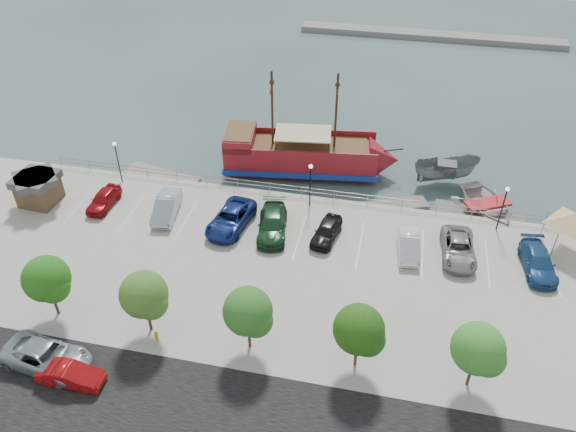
# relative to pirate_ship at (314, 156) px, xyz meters

# --- Properties ---
(ground) EXTENTS (160.00, 160.00, 0.00)m
(ground) POSITION_rel_pirate_ship_xyz_m (0.93, -13.57, -1.83)
(ground) COLOR #384B48
(street) EXTENTS (100.00, 8.00, 0.04)m
(street) POSITION_rel_pirate_ship_xyz_m (0.93, -29.57, -0.82)
(street) COLOR black
(street) RESTS_ON land_slab
(sidewalk) EXTENTS (100.00, 4.00, 0.05)m
(sidewalk) POSITION_rel_pirate_ship_xyz_m (0.93, -23.57, -0.82)
(sidewalk) COLOR #949494
(sidewalk) RESTS_ON land_slab
(seawall_railing) EXTENTS (50.00, 0.06, 1.00)m
(seawall_railing) POSITION_rel_pirate_ship_xyz_m (0.93, -5.77, -0.30)
(seawall_railing) COLOR slate
(seawall_railing) RESTS_ON land_slab
(far_shore) EXTENTS (40.00, 3.00, 0.80)m
(far_shore) POSITION_rel_pirate_ship_xyz_m (10.93, 41.43, -1.43)
(far_shore) COLOR gray
(far_shore) RESTS_ON ground
(pirate_ship) EXTENTS (17.53, 6.82, 10.93)m
(pirate_ship) POSITION_rel_pirate_ship_xyz_m (0.00, 0.00, 0.00)
(pirate_ship) COLOR maroon
(pirate_ship) RESTS_ON ground
(patrol_boat) EXTENTS (6.78, 4.21, 2.46)m
(patrol_boat) POSITION_rel_pirate_ship_xyz_m (12.78, 0.74, -0.60)
(patrol_boat) COLOR slate
(patrol_boat) RESTS_ON ground
(speedboat) EXTENTS (7.37, 8.18, 1.39)m
(speedboat) POSITION_rel_pirate_ship_xyz_m (16.44, -3.53, -1.13)
(speedboat) COLOR beige
(speedboat) RESTS_ON ground
(dock_west) EXTENTS (7.93, 3.69, 0.44)m
(dock_west) POSITION_rel_pirate_ship_xyz_m (-14.32, -4.37, -1.61)
(dock_west) COLOR gray
(dock_west) RESTS_ON ground
(dock_mid) EXTENTS (6.54, 4.10, 0.36)m
(dock_mid) POSITION_rel_pirate_ship_xyz_m (8.23, -4.37, -1.65)
(dock_mid) COLOR slate
(dock_mid) RESTS_ON ground
(dock_east) EXTENTS (8.01, 3.19, 0.45)m
(dock_east) POSITION_rel_pirate_ship_xyz_m (15.77, -4.37, -1.61)
(dock_east) COLOR slate
(dock_east) RESTS_ON ground
(shed) EXTENTS (3.54, 3.54, 2.75)m
(shed) POSITION_rel_pirate_ship_xyz_m (-22.70, -11.58, 0.64)
(shed) COLOR brown
(shed) RESTS_ON land_slab
(canopy_tent) EXTENTS (5.13, 5.13, 3.82)m
(canopy_tent) POSITION_rel_pirate_ship_xyz_m (22.05, -8.29, 2.50)
(canopy_tent) COLOR slate
(canopy_tent) RESTS_ON land_slab
(street_van) EXTENTS (6.24, 3.52, 1.65)m
(street_van) POSITION_rel_pirate_ship_xyz_m (-12.31, -27.74, -0.01)
(street_van) COLOR #94A1A8
(street_van) RESTS_ON street
(street_sedan) EXTENTS (4.18, 1.52, 1.37)m
(street_sedan) POSITION_rel_pirate_ship_xyz_m (-10.17, -28.60, -0.15)
(street_sedan) COLOR #AA0F11
(street_sedan) RESTS_ON street
(fire_hydrant) EXTENTS (0.28, 0.28, 0.80)m
(fire_hydrant) POSITION_rel_pirate_ship_xyz_m (-6.30, -24.37, -0.40)
(fire_hydrant) COLOR #BFAD07
(fire_hydrant) RESTS_ON sidewalk
(lamp_post_left) EXTENTS (0.36, 0.36, 4.28)m
(lamp_post_left) POSITION_rel_pirate_ship_xyz_m (-17.07, -7.07, 2.11)
(lamp_post_left) COLOR black
(lamp_post_left) RESTS_ON land_slab
(lamp_post_mid) EXTENTS (0.36, 0.36, 4.28)m
(lamp_post_mid) POSITION_rel_pirate_ship_xyz_m (0.93, -7.07, 2.11)
(lamp_post_mid) COLOR black
(lamp_post_mid) RESTS_ON land_slab
(lamp_post_right) EXTENTS (0.36, 0.36, 4.28)m
(lamp_post_right) POSITION_rel_pirate_ship_xyz_m (16.93, -7.07, 2.11)
(lamp_post_right) COLOR black
(lamp_post_right) RESTS_ON land_slab
(tree_b) EXTENTS (3.30, 3.20, 5.00)m
(tree_b) POSITION_rel_pirate_ship_xyz_m (-13.92, -23.65, 2.47)
(tree_b) COLOR #473321
(tree_b) RESTS_ON sidewalk
(tree_c) EXTENTS (3.30, 3.20, 5.00)m
(tree_c) POSITION_rel_pirate_ship_xyz_m (-6.92, -23.65, 2.47)
(tree_c) COLOR #473321
(tree_c) RESTS_ON sidewalk
(tree_d) EXTENTS (3.30, 3.20, 5.00)m
(tree_d) POSITION_rel_pirate_ship_xyz_m (0.08, -23.65, 2.47)
(tree_d) COLOR #473321
(tree_d) RESTS_ON sidewalk
(tree_e) EXTENTS (3.30, 3.20, 5.00)m
(tree_e) POSITION_rel_pirate_ship_xyz_m (7.08, -23.65, 2.47)
(tree_e) COLOR #473321
(tree_e) RESTS_ON sidewalk
(tree_f) EXTENTS (3.30, 3.20, 5.00)m
(tree_f) POSITION_rel_pirate_ship_xyz_m (14.08, -23.65, 2.47)
(tree_f) COLOR #473321
(tree_f) RESTS_ON sidewalk
(parked_car_a) EXTENTS (1.85, 4.32, 1.45)m
(parked_car_a) POSITION_rel_pirate_ship_xyz_m (-16.87, -10.97, -0.10)
(parked_car_a) COLOR maroon
(parked_car_a) RESTS_ON land_slab
(parked_car_b) EXTENTS (2.45, 5.17, 1.64)m
(parked_car_b) POSITION_rel_pirate_ship_xyz_m (-10.95, -10.99, -0.01)
(parked_car_b) COLOR #B0B8C5
(parked_car_b) RESTS_ON land_slab
(parked_car_c) EXTENTS (3.51, 6.18, 1.63)m
(parked_car_c) POSITION_rel_pirate_ship_xyz_m (-5.02, -11.42, -0.02)
(parked_car_c) COLOR navy
(parked_car_c) RESTS_ON land_slab
(parked_car_d) EXTENTS (3.25, 6.04, 1.66)m
(parked_car_d) POSITION_rel_pirate_ship_xyz_m (-1.43, -11.42, 0.00)
(parked_car_d) COLOR #194023
(parked_car_d) RESTS_ON land_slab
(parked_car_e) EXTENTS (2.46, 4.57, 1.48)m
(parked_car_e) POSITION_rel_pirate_ship_xyz_m (3.09, -11.28, -0.09)
(parked_car_e) COLOR black
(parked_car_e) RESTS_ON land_slab
(parked_car_f) EXTENTS (2.05, 4.67, 1.49)m
(parked_car_f) POSITION_rel_pirate_ship_xyz_m (9.73, -11.57, -0.08)
(parked_car_f) COLOR white
(parked_car_f) RESTS_ON land_slab
(parked_car_g) EXTENTS (2.78, 5.56, 1.51)m
(parked_car_g) POSITION_rel_pirate_ship_xyz_m (13.60, -11.26, -0.07)
(parked_car_g) COLOR gray
(parked_car_g) RESTS_ON land_slab
(parked_car_h) EXTENTS (2.71, 5.44, 1.52)m
(parked_car_h) POSITION_rel_pirate_ship_xyz_m (19.52, -11.63, -0.07)
(parked_car_h) COLOR navy
(parked_car_h) RESTS_ON land_slab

